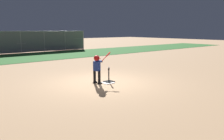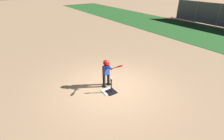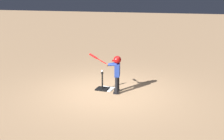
{
  "view_description": "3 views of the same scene",
  "coord_description": "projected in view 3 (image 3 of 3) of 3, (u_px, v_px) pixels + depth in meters",
  "views": [
    {
      "loc": [
        -5.47,
        -7.44,
        2.23
      ],
      "look_at": [
        0.28,
        -0.41,
        0.56
      ],
      "focal_mm": 35.0,
      "sensor_mm": 36.0,
      "label": 1
    },
    {
      "loc": [
        5.21,
        -3.46,
        4.06
      ],
      "look_at": [
        -0.19,
        0.14,
        0.72
      ],
      "focal_mm": 28.0,
      "sensor_mm": 36.0,
      "label": 2
    },
    {
      "loc": [
        -2.75,
        7.44,
        2.95
      ],
      "look_at": [
        -0.0,
        -0.39,
        0.65
      ],
      "focal_mm": 42.0,
      "sensor_mm": 36.0,
      "label": 3
    }
  ],
  "objects": [
    {
      "name": "batter_child",
      "position": [
        116.0,
        69.0,
        8.23
      ],
      "size": [
        1.0,
        0.42,
        1.27
      ],
      "color": "black",
      "rests_on": "ground_plane"
    },
    {
      "name": "baseball",
      "position": [
        102.0,
        71.0,
        8.53
      ],
      "size": [
        0.07,
        0.07,
        0.07
      ],
      "primitive_type": "sphere",
      "color": "white",
      "rests_on": "batting_tee"
    },
    {
      "name": "ground_plane",
      "position": [
        108.0,
        92.0,
        8.43
      ],
      "size": [
        90.0,
        90.0,
        0.0
      ],
      "primitive_type": "plane",
      "color": "tan"
    },
    {
      "name": "home_plate",
      "position": [
        107.0,
        89.0,
        8.74
      ],
      "size": [
        0.46,
        0.46,
        0.02
      ],
      "primitive_type": "cube",
      "rotation": [
        0.0,
        0.0,
        -0.05
      ],
      "color": "white",
      "rests_on": "ground_plane"
    },
    {
      "name": "batting_tee",
      "position": [
        102.0,
        87.0,
        8.68
      ],
      "size": [
        0.4,
        0.36,
        0.6
      ],
      "color": "black",
      "rests_on": "ground_plane"
    }
  ]
}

